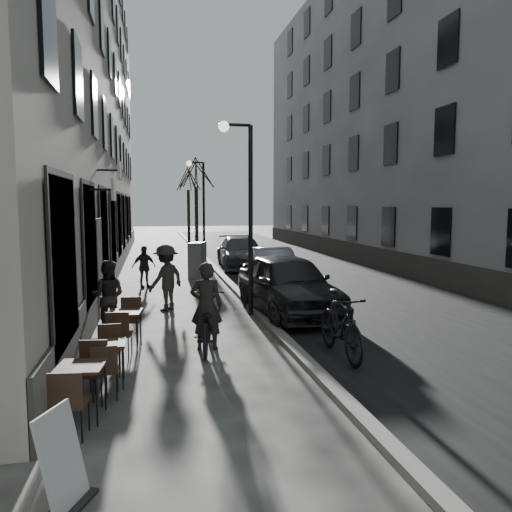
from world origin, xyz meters
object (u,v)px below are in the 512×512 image
object	(u,v)px
streetlamp_far	(200,200)
pedestrian_near	(108,296)
utility_cabinet	(197,260)
bistro_set_c	(125,326)
bistro_set_a	(81,386)
bistro_set_b	(107,359)
tree_far	(188,178)
pedestrian_mid	(166,278)
car_near	(288,284)
tree_near	(196,173)
moped	(340,325)
pedestrian_far	(144,267)
car_mid	(273,266)
car_far	(241,252)
sign_board	(64,468)
bicycle	(207,323)
streetlamp_near	(244,197)

from	to	relation	value
streetlamp_far	pedestrian_near	size ratio (longest dim) A/B	3.04
utility_cabinet	bistro_set_c	bearing A→B (deg)	-83.40
bistro_set_a	streetlamp_far	bearing A→B (deg)	86.18
bistro_set_b	tree_far	bearing A→B (deg)	81.54
pedestrian_mid	car_near	xyz separation A→B (m)	(3.22, -1.12, -0.11)
pedestrian_mid	pedestrian_near	bearing A→B (deg)	12.01
tree_near	car_near	bearing A→B (deg)	-85.71
pedestrian_near	moped	distance (m)	5.48
utility_cabinet	pedestrian_far	xyz separation A→B (m)	(-2.06, -1.81, 0.02)
car_mid	car_far	world-z (taller)	car_far
tree_far	car_far	xyz separation A→B (m)	(1.60, -11.10, -3.95)
pedestrian_near	sign_board	bearing A→B (deg)	100.16
streetlamp_far	car_near	xyz separation A→B (m)	(1.20, -12.03, -2.34)
pedestrian_near	pedestrian_mid	xyz separation A→B (m)	(1.41, 2.08, 0.09)
pedestrian_mid	bistro_set_a	bearing A→B (deg)	34.96
utility_cabinet	car_far	bearing A→B (deg)	72.58
utility_cabinet	car_near	bearing A→B (deg)	-54.94
car_near	moped	size ratio (longest dim) A/B	2.23
sign_board	car_mid	size ratio (longest dim) A/B	0.24
tree_far	car_far	size ratio (longest dim) A/B	1.16
tree_near	moped	world-z (taller)	tree_near
utility_cabinet	pedestrian_mid	xyz separation A→B (m)	(-1.39, -5.85, 0.20)
bistro_set_a	bicycle	distance (m)	3.63
bistro_set_c	sign_board	size ratio (longest dim) A/B	1.65
tree_far	streetlamp_near	bearing A→B (deg)	-90.20
pedestrian_far	car_near	size ratio (longest dim) A/B	0.31
bicycle	car_far	size ratio (longest dim) A/B	0.43
sign_board	pedestrian_near	xyz separation A→B (m)	(-0.14, 7.00, 0.44)
bicycle	moped	size ratio (longest dim) A/B	0.98
tree_near	moped	size ratio (longest dim) A/B	2.66
streetlamp_far	utility_cabinet	xyz separation A→B (m)	(-0.63, -5.07, -2.44)
bicycle	car_mid	size ratio (longest dim) A/B	0.51
sign_board	moped	bearing A→B (deg)	65.70
car_near	car_mid	distance (m)	5.00
tree_far	bicycle	distance (m)	24.31
streetlamp_near	car_near	world-z (taller)	streetlamp_near
streetlamp_near	car_mid	distance (m)	5.84
bistro_set_a	sign_board	bearing A→B (deg)	-80.28
car_mid	moped	size ratio (longest dim) A/B	1.91
utility_cabinet	pedestrian_far	bearing A→B (deg)	-118.37
tree_far	car_far	bearing A→B (deg)	-81.79
pedestrian_far	car_mid	distance (m)	4.68
bicycle	car_near	bearing A→B (deg)	-122.32
tree_far	utility_cabinet	bearing A→B (deg)	-92.85
bistro_set_a	pedestrian_near	distance (m)	4.92
streetlamp_far	car_far	distance (m)	3.63
car_near	bistro_set_a	bearing A→B (deg)	-132.35
pedestrian_far	bistro_set_b	bearing A→B (deg)	-115.20
streetlamp_near	car_mid	world-z (taller)	streetlamp_near
streetlamp_near	bistro_set_a	world-z (taller)	streetlamp_near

